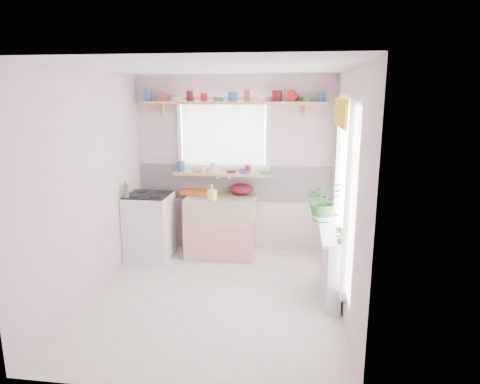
# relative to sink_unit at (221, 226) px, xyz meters

# --- Properties ---
(room) EXTENTS (3.20, 3.20, 3.20)m
(room) POSITION_rel_sink_unit_xyz_m (0.81, -0.43, 0.94)
(room) COLOR white
(room) RESTS_ON ground
(sink_unit) EXTENTS (0.95, 0.65, 1.11)m
(sink_unit) POSITION_rel_sink_unit_xyz_m (0.00, 0.00, 0.00)
(sink_unit) COLOR white
(sink_unit) RESTS_ON ground
(cooker) EXTENTS (0.58, 0.58, 0.93)m
(cooker) POSITION_rel_sink_unit_xyz_m (-0.95, -0.24, 0.03)
(cooker) COLOR white
(cooker) RESTS_ON ground
(radiator_ledge) EXTENTS (0.22, 0.95, 0.78)m
(radiator_ledge) POSITION_rel_sink_unit_xyz_m (1.45, -1.09, -0.03)
(radiator_ledge) COLOR white
(radiator_ledge) RESTS_ON ground
(windowsill) EXTENTS (1.40, 0.22, 0.04)m
(windowsill) POSITION_rel_sink_unit_xyz_m (-0.00, 0.19, 0.71)
(windowsill) COLOR tan
(windowsill) RESTS_ON room
(pine_shelf) EXTENTS (2.52, 0.24, 0.04)m
(pine_shelf) POSITION_rel_sink_unit_xyz_m (0.15, 0.18, 1.69)
(pine_shelf) COLOR tan
(pine_shelf) RESTS_ON room
(shelf_crockery) EXTENTS (2.47, 0.11, 0.12)m
(shelf_crockery) POSITION_rel_sink_unit_xyz_m (0.13, 0.18, 1.76)
(shelf_crockery) COLOR #3359A5
(shelf_crockery) RESTS_ON pine_shelf
(sill_crockery) EXTENTS (1.35, 0.11, 0.12)m
(sill_crockery) POSITION_rel_sink_unit_xyz_m (-0.05, 0.19, 0.78)
(sill_crockery) COLOR #3359A5
(sill_crockery) RESTS_ON windowsill
(dish_tray) EXTENTS (0.46, 0.36, 0.04)m
(dish_tray) POSITION_rel_sink_unit_xyz_m (-0.38, 0.21, 0.44)
(dish_tray) COLOR #D95813
(dish_tray) RESTS_ON sink_unit
(colander) EXTENTS (0.33, 0.33, 0.15)m
(colander) POSITION_rel_sink_unit_xyz_m (0.27, 0.21, 0.49)
(colander) COLOR #580F1A
(colander) RESTS_ON sink_unit
(jade_plant) EXTENTS (0.53, 0.49, 0.49)m
(jade_plant) POSITION_rel_sink_unit_xyz_m (1.36, -0.69, 0.59)
(jade_plant) COLOR #2F712D
(jade_plant) RESTS_ON radiator_ledge
(fruit_bowl) EXTENTS (0.44, 0.44, 0.08)m
(fruit_bowl) POSITION_rel_sink_unit_xyz_m (1.36, -0.69, 0.38)
(fruit_bowl) COLOR white
(fruit_bowl) RESTS_ON radiator_ledge
(herb_pot) EXTENTS (0.10, 0.07, 0.18)m
(herb_pot) POSITION_rel_sink_unit_xyz_m (1.48, -1.49, 0.44)
(herb_pot) COLOR #245A25
(herb_pot) RESTS_ON radiator_ledge
(soap_bottle_sink) EXTENTS (0.13, 0.13, 0.21)m
(soap_bottle_sink) POSITION_rel_sink_unit_xyz_m (-0.08, -0.19, 0.52)
(soap_bottle_sink) COLOR #FFF671
(soap_bottle_sink) RESTS_ON sink_unit
(sill_cup) EXTENTS (0.12, 0.12, 0.09)m
(sill_cup) POSITION_rel_sink_unit_xyz_m (-0.28, 0.19, 0.77)
(sill_cup) COLOR #F0E2D0
(sill_cup) RESTS_ON windowsill
(sill_bowl) EXTENTS (0.22, 0.22, 0.05)m
(sill_bowl) POSITION_rel_sink_unit_xyz_m (0.32, 0.13, 0.76)
(sill_bowl) COLOR #364CB0
(sill_bowl) RESTS_ON windowsill
(shelf_vase) EXTENTS (0.18, 0.18, 0.15)m
(shelf_vase) POSITION_rel_sink_unit_xyz_m (0.97, 0.24, 1.79)
(shelf_vase) COLOR brown
(shelf_vase) RESTS_ON pine_shelf
(cooker_bottle) EXTENTS (0.11, 0.11, 0.22)m
(cooker_bottle) POSITION_rel_sink_unit_xyz_m (-1.17, -0.46, 0.59)
(cooker_bottle) COLOR #387142
(cooker_bottle) RESTS_ON cooker
(fruit) EXTENTS (0.20, 0.14, 0.10)m
(fruit) POSITION_rel_sink_unit_xyz_m (1.37, -0.69, 0.45)
(fruit) COLOR orange
(fruit) RESTS_ON fruit_bowl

